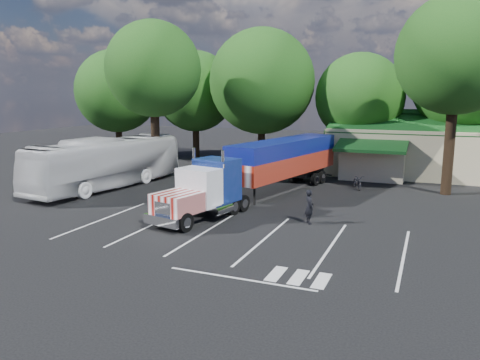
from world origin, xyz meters
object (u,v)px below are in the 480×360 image
at_px(tour_bus, 107,163).
at_px(semi_truck, 267,165).
at_px(woman, 309,207).
at_px(silver_sedan, 452,173).
at_px(bicycle, 357,182).

bearing_deg(tour_bus, semi_truck, 13.92).
xyz_separation_m(woman, silver_sedan, (7.50, 16.45, -0.26)).
relative_size(semi_truck, tour_bus, 1.38).
relative_size(tour_bus, silver_sedan, 3.25).
height_order(woman, bicycle, woman).
height_order(semi_truck, woman, semi_truck).
bearing_deg(silver_sedan, woman, 160.13).
height_order(woman, tour_bus, tour_bus).
relative_size(semi_truck, silver_sedan, 4.50).
xyz_separation_m(woman, bicycle, (1.00, 10.45, -0.42)).
bearing_deg(bicycle, woman, -118.34).
height_order(semi_truck, silver_sedan, semi_truck).
distance_m(tour_bus, silver_sedan, 26.97).
bearing_deg(tour_bus, bicycle, 27.71).
distance_m(woman, silver_sedan, 18.08).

